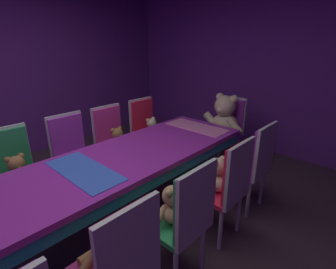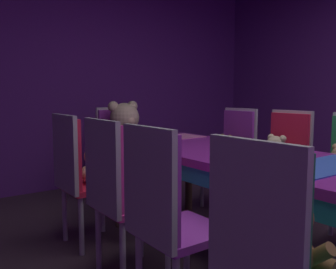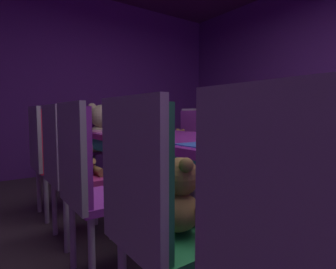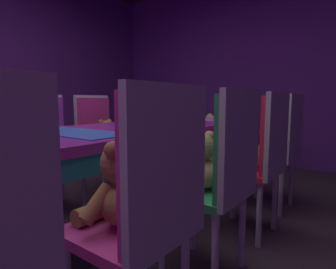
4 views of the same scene
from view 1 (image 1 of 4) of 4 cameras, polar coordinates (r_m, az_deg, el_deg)
name	(u,v)px [view 1 (image 1 of 4)]	position (r m, az deg, el deg)	size (l,w,h in m)	color
ground_plane	(93,242)	(2.65, -16.34, -22.07)	(7.90, 7.90, 0.00)	#3F2D38
wall_back	(260,64)	(4.49, 19.88, 14.61)	(5.20, 0.12, 2.80)	#59267F
banquet_table	(85,180)	(2.27, -17.98, -9.58)	(0.90, 3.62, 0.75)	purple
chair_left_2	(13,167)	(2.91, -31.31, -6.22)	(0.42, 0.41, 0.98)	#268C4C
teddy_left_2	(18,173)	(2.79, -30.39, -7.36)	(0.25, 0.32, 0.30)	olive
chair_left_3	(71,148)	(3.12, -20.80, -2.84)	(0.42, 0.41, 0.98)	purple
chair_left_4	(111,136)	(3.35, -12.58, -0.42)	(0.42, 0.41, 0.98)	#CC338C
teddy_left_4	(118,140)	(3.24, -11.08, -1.27)	(0.24, 0.30, 0.29)	olive
chair_left_5	(145,126)	(3.69, -5.17, 1.95)	(0.42, 0.41, 0.98)	red
teddy_left_5	(152,129)	(3.60, -3.62, 1.22)	(0.23, 0.30, 0.28)	beige
chair_right_2	(123,261)	(1.60, -10.06, -26.05)	(0.42, 0.41, 0.98)	#CC338C
teddy_right_2	(107,247)	(1.69, -13.40, -23.23)	(0.27, 0.35, 0.33)	olive
chair_right_3	(187,214)	(1.89, 4.30, -17.22)	(0.42, 0.41, 0.98)	#268C4C
teddy_right_3	(172,206)	(1.97, 0.86, -15.66)	(0.25, 0.33, 0.31)	tan
chair_right_4	(230,182)	(2.31, 13.63, -10.26)	(0.42, 0.41, 0.98)	red
teddy_right_4	(215,176)	(2.37, 10.53, -9.13)	(0.27, 0.34, 0.32)	beige
chair_right_5	(256,160)	(2.79, 19.06, -5.32)	(0.42, 0.41, 0.98)	purple
teddy_right_5	(243,157)	(2.85, 16.40, -4.89)	(0.23, 0.29, 0.28)	brown
throne_chair	(229,124)	(3.88, 13.45, 2.40)	(0.41, 0.42, 0.98)	purple
king_teddy_bear	(224,118)	(3.71, 12.32, 3.53)	(0.63, 0.49, 0.59)	beige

